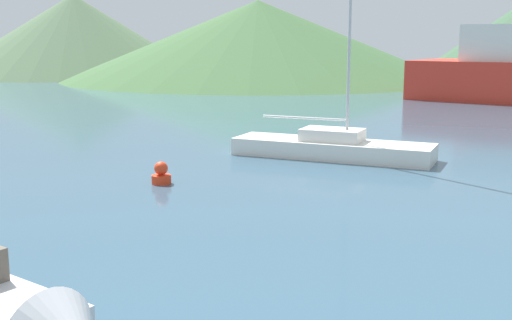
% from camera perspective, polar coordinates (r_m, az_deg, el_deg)
% --- Properties ---
extents(sailboat_inner, '(8.41, 2.33, 11.45)m').
position_cam_1_polar(sailboat_inner, '(27.05, 6.78, 1.24)').
color(sailboat_inner, white).
rests_on(sailboat_inner, ground_plane).
extents(buoy_marker, '(0.67, 0.67, 0.77)m').
position_cam_1_polar(buoy_marker, '(22.28, -8.42, -1.29)').
color(buoy_marker, red).
rests_on(buoy_marker, ground_plane).
extents(hill_west, '(36.08, 36.08, 11.14)m').
position_cam_1_polar(hill_west, '(95.90, -15.82, 10.66)').
color(hill_west, '#4C6647').
rests_on(hill_west, ground_plane).
extents(hill_central, '(48.14, 48.14, 9.67)m').
position_cam_1_polar(hill_central, '(80.98, 0.18, 10.61)').
color(hill_central, '#3D6038').
rests_on(hill_central, ground_plane).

